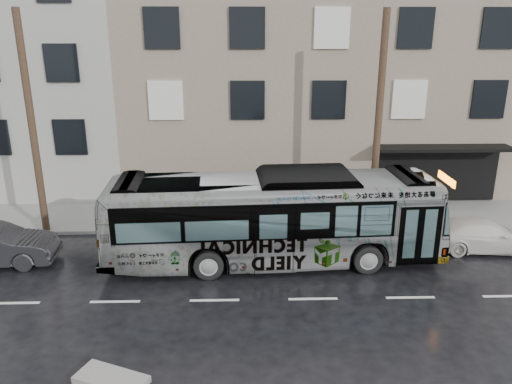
# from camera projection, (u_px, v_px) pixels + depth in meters

# --- Properties ---
(ground) EXTENTS (120.00, 120.00, 0.00)m
(ground) POSITION_uv_depth(u_px,v_px,m) (218.00, 266.00, 18.50)
(ground) COLOR black
(ground) RESTS_ON ground
(sidewalk) EXTENTS (90.00, 3.60, 0.15)m
(sidewalk) POSITION_uv_depth(u_px,v_px,m) (223.00, 216.00, 23.14)
(sidewalk) COLOR gray
(sidewalk) RESTS_ON ground
(building_taupe) EXTENTS (20.00, 12.00, 11.00)m
(building_taupe) POSITION_uv_depth(u_px,v_px,m) (312.00, 81.00, 28.99)
(building_taupe) COLOR gray
(building_taupe) RESTS_ON ground
(utility_pole_front) EXTENTS (0.30, 0.30, 9.00)m
(utility_pole_front) POSITION_uv_depth(u_px,v_px,m) (378.00, 124.00, 20.36)
(utility_pole_front) COLOR #503A28
(utility_pole_front) RESTS_ON sidewalk
(utility_pole_rear) EXTENTS (0.30, 0.30, 9.00)m
(utility_pole_rear) POSITION_uv_depth(u_px,v_px,m) (32.00, 126.00, 20.00)
(utility_pole_rear) COLOR #503A28
(utility_pole_rear) RESTS_ON sidewalk
(sign_post) EXTENTS (0.06, 0.06, 2.40)m
(sign_post) POSITION_uv_depth(u_px,v_px,m) (398.00, 200.00, 21.42)
(sign_post) COLOR slate
(sign_post) RESTS_ON sidewalk
(bus) EXTENTS (12.54, 3.56, 3.45)m
(bus) POSITION_uv_depth(u_px,v_px,m) (273.00, 218.00, 18.37)
(bus) COLOR #B2B2B2
(bus) RESTS_ON ground
(white_sedan) EXTENTS (4.41, 2.02, 1.25)m
(white_sedan) POSITION_uv_depth(u_px,v_px,m) (484.00, 235.00, 19.67)
(white_sedan) COLOR silver
(white_sedan) RESTS_ON ground
(slush_pile) EXTENTS (1.97, 1.45, 0.18)m
(slush_pile) POSITION_uv_depth(u_px,v_px,m) (111.00, 380.00, 12.35)
(slush_pile) COLOR #A5A39D
(slush_pile) RESTS_ON ground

